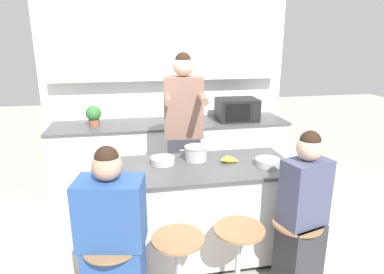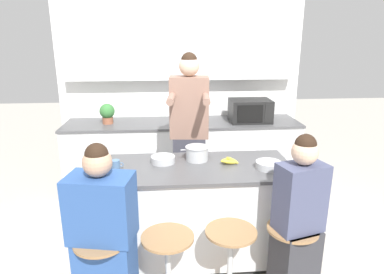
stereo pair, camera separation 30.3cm
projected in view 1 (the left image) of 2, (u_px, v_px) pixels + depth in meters
ground_plane at (193, 255)px, 3.30m from camera, size 16.00×16.00×0.00m
wall_back at (167, 72)px, 4.68m from camera, size 3.35×0.22×2.70m
back_counter at (171, 155)px, 4.67m from camera, size 3.11×0.70×0.92m
kitchen_island at (194, 212)px, 3.17m from camera, size 1.79×0.76×0.92m
bar_stool_center_left at (178, 269)px, 2.55m from camera, size 0.39×0.39×0.63m
bar_stool_center_right at (238, 259)px, 2.67m from camera, size 0.39×0.39×0.63m
bar_stool_rightmost at (295, 252)px, 2.76m from camera, size 0.39×0.39×0.63m
person_cooking at (184, 142)px, 3.65m from camera, size 0.45×0.61×1.87m
person_wrapped_blanket at (113, 242)px, 2.41m from camera, size 0.50×0.37×1.35m
person_seated_near at (302, 222)px, 2.67m from camera, size 0.39×0.34×1.38m
cooking_pot at (196, 153)px, 3.18m from camera, size 0.31×0.22×0.13m
fruit_bowl at (163, 160)px, 3.09m from camera, size 0.22×0.22×0.06m
mixing_bowl_steel at (268, 162)px, 3.05m from camera, size 0.23×0.23×0.06m
coffee_cup_near at (118, 180)px, 2.66m from camera, size 0.11×0.08×0.08m
coffee_cup_far at (117, 168)px, 2.88m from camera, size 0.11×0.07×0.09m
banana_bunch at (228, 160)px, 3.12m from camera, size 0.19×0.13×0.06m
microwave at (237, 109)px, 4.62m from camera, size 0.53×0.39×0.30m
potted_plant at (94, 115)px, 4.33m from camera, size 0.19×0.19×0.26m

